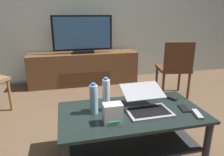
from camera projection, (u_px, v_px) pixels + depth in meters
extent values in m
plane|color=brown|center=(117.00, 145.00, 2.05)|extent=(7.68, 7.68, 0.00)
cube|color=#A8B2A8|center=(85.00, 4.00, 3.71)|extent=(6.40, 0.12, 2.80)
cube|color=black|center=(131.00, 112.00, 1.79)|extent=(1.24, 0.67, 0.02)
cube|color=#2D2D33|center=(131.00, 139.00, 1.87)|extent=(1.09, 0.59, 0.02)
cylinder|color=#2D2D33|center=(207.00, 144.00, 1.72)|extent=(0.06, 0.06, 0.41)
cylinder|color=#2D2D33|center=(65.00, 126.00, 1.99)|extent=(0.06, 0.06, 0.41)
cylinder|color=#2D2D33|center=(172.00, 113.00, 2.25)|extent=(0.06, 0.06, 0.41)
cube|color=brown|center=(84.00, 68.00, 3.73)|extent=(1.91, 0.42, 0.57)
cube|color=#432A18|center=(86.00, 78.00, 3.57)|extent=(0.86, 0.01, 0.20)
cube|color=black|center=(83.00, 52.00, 3.62)|extent=(0.36, 0.20, 0.05)
cube|color=black|center=(83.00, 33.00, 3.52)|extent=(1.02, 0.04, 0.59)
cube|color=#2D517A|center=(83.00, 33.00, 3.50)|extent=(0.95, 0.01, 0.53)
cube|color=#59331E|center=(173.00, 69.00, 3.14)|extent=(0.51, 0.51, 0.04)
cube|color=#59331E|center=(179.00, 57.00, 2.88)|extent=(0.42, 0.11, 0.43)
cylinder|color=#59331E|center=(179.00, 79.00, 3.40)|extent=(0.04, 0.04, 0.41)
cylinder|color=#59331E|center=(156.00, 79.00, 3.38)|extent=(0.04, 0.04, 0.41)
cylinder|color=#59331E|center=(189.00, 87.00, 3.04)|extent=(0.04, 0.04, 0.41)
cylinder|color=#59331E|center=(163.00, 87.00, 3.02)|extent=(0.04, 0.04, 0.41)
cylinder|color=brown|center=(10.00, 95.00, 2.71)|extent=(0.04, 0.04, 0.42)
cube|color=gray|center=(149.00, 112.00, 1.75)|extent=(0.37, 0.26, 0.02)
cube|color=black|center=(149.00, 111.00, 1.75)|extent=(0.33, 0.20, 0.00)
cube|color=gray|center=(142.00, 91.00, 1.86)|extent=(0.37, 0.25, 0.08)
cube|color=#3F8CD8|center=(142.00, 91.00, 1.86)|extent=(0.33, 0.22, 0.07)
cube|color=silver|center=(113.00, 113.00, 1.58)|extent=(0.15, 0.10, 0.16)
cube|color=#19D84C|center=(114.00, 122.00, 1.55)|extent=(0.09, 0.00, 0.01)
cylinder|color=#99C6E5|center=(94.00, 99.00, 1.72)|extent=(0.07, 0.07, 0.24)
cylinder|color=blue|center=(93.00, 84.00, 1.68)|extent=(0.04, 0.04, 0.02)
cylinder|color=silver|center=(106.00, 95.00, 1.77)|extent=(0.07, 0.07, 0.28)
cylinder|color=blue|center=(106.00, 79.00, 1.72)|extent=(0.04, 0.04, 0.02)
cube|color=black|center=(184.00, 108.00, 1.82)|extent=(0.09, 0.15, 0.01)
cube|color=black|center=(170.00, 97.00, 2.05)|extent=(0.11, 0.16, 0.02)
cube|color=#99999E|center=(197.00, 114.00, 1.71)|extent=(0.08, 0.17, 0.02)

